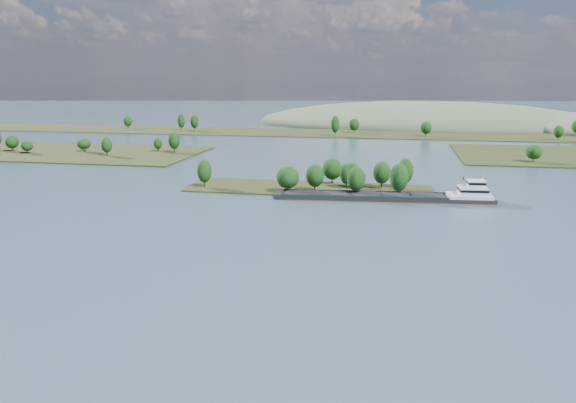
# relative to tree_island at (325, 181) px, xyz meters

# --- Properties ---
(ground) EXTENTS (1800.00, 1800.00, 0.00)m
(ground) POSITION_rel_tree_island_xyz_m (-6.94, -58.62, -4.09)
(ground) COLOR #344B5A
(ground) RESTS_ON ground
(tree_island) EXTENTS (100.00, 30.92, 14.28)m
(tree_island) POSITION_rel_tree_island_xyz_m (0.00, 0.00, 0.00)
(tree_island) COLOR black
(tree_island) RESTS_ON ground
(back_shoreline) EXTENTS (900.00, 60.00, 16.68)m
(back_shoreline) POSITION_rel_tree_island_xyz_m (4.56, 221.12, -3.32)
(back_shoreline) COLOR black
(back_shoreline) RESTS_ON ground
(hill_west) EXTENTS (320.00, 160.00, 44.00)m
(hill_west) POSITION_rel_tree_island_xyz_m (53.06, 321.38, -4.09)
(hill_west) COLOR #48583C
(hill_west) RESTS_ON ground
(cargo_barge) EXTENTS (82.71, 16.73, 11.11)m
(cargo_barge) POSITION_rel_tree_island_xyz_m (29.36, -12.17, -2.69)
(cargo_barge) COLOR black
(cargo_barge) RESTS_ON ground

